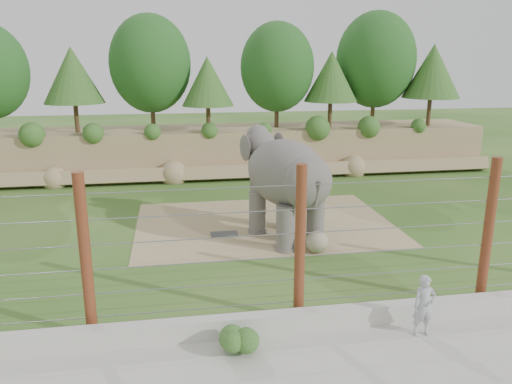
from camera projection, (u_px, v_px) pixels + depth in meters
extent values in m
plane|color=#275918|center=(266.00, 253.00, 16.89)|extent=(90.00, 90.00, 0.00)
cube|color=#A3855C|center=(225.00, 149.00, 28.95)|extent=(30.00, 4.00, 2.50)
cube|color=#A3855C|center=(230.00, 173.00, 26.99)|extent=(30.00, 1.37, 1.07)
cylinder|color=#3F2B19|center=(77.00, 118.00, 26.67)|extent=(0.24, 0.24, 1.58)
sphere|color=#164C19|center=(73.00, 77.00, 26.12)|extent=(3.60, 3.60, 3.60)
cylinder|color=#3F2B19|center=(153.00, 112.00, 27.74)|extent=(0.24, 0.24, 1.92)
sphere|color=#164C19|center=(150.00, 64.00, 27.06)|extent=(4.40, 4.40, 4.40)
cylinder|color=#3F2B19|center=(208.00, 118.00, 27.14)|extent=(0.24, 0.24, 1.40)
sphere|color=#164C19|center=(208.00, 83.00, 26.65)|extent=(3.20, 3.20, 3.20)
cylinder|color=#3F2B19|center=(277.00, 111.00, 28.67)|extent=(0.24, 0.24, 1.82)
sphere|color=#164C19|center=(277.00, 67.00, 28.03)|extent=(4.16, 4.16, 4.16)
cylinder|color=#3F2B19|center=(330.00, 114.00, 28.62)|extent=(0.24, 0.24, 1.50)
sphere|color=#164C19|center=(331.00, 78.00, 28.09)|extent=(3.44, 3.44, 3.44)
cylinder|color=#3F2B19|center=(373.00, 107.00, 29.98)|extent=(0.24, 0.24, 2.03)
sphere|color=#164C19|center=(376.00, 60.00, 29.26)|extent=(4.64, 4.64, 4.64)
cylinder|color=#3F2B19|center=(429.00, 112.00, 29.36)|extent=(0.24, 0.24, 1.64)
sphere|color=#164C19|center=(432.00, 73.00, 28.78)|extent=(3.76, 3.76, 3.76)
cube|color=tan|center=(264.00, 224.00, 19.83)|extent=(10.00, 7.00, 0.02)
cube|color=#262628|center=(224.00, 234.00, 18.58)|extent=(1.00, 0.60, 0.03)
sphere|color=gray|center=(317.00, 242.00, 16.77)|extent=(0.76, 0.76, 0.76)
cube|color=beige|center=(303.00, 320.00, 12.06)|extent=(26.00, 0.35, 0.50)
cube|color=beige|center=(328.00, 379.00, 10.22)|extent=(26.00, 4.00, 0.01)
cylinder|color=#592013|center=(86.00, 258.00, 11.29)|extent=(0.26, 0.26, 4.00)
cylinder|color=#592013|center=(300.00, 245.00, 12.08)|extent=(0.26, 0.26, 4.00)
cylinder|color=#592013|center=(488.00, 233.00, 12.88)|extent=(0.26, 0.26, 4.00)
cylinder|color=gray|center=(299.00, 301.00, 12.47)|extent=(20.00, 0.02, 0.02)
cylinder|color=gray|center=(299.00, 279.00, 12.32)|extent=(20.00, 0.02, 0.02)
cylinder|color=gray|center=(300.00, 256.00, 12.16)|extent=(20.00, 0.02, 0.02)
cylinder|color=gray|center=(300.00, 233.00, 12.01)|extent=(20.00, 0.02, 0.02)
cylinder|color=gray|center=(301.00, 209.00, 11.85)|extent=(20.00, 0.02, 0.02)
cylinder|color=gray|center=(301.00, 185.00, 11.69)|extent=(20.00, 0.02, 0.02)
sphere|color=#29521F|center=(241.00, 342.00, 11.03)|extent=(0.60, 0.60, 0.60)
imported|color=silver|center=(424.00, 306.00, 11.68)|extent=(0.56, 0.38, 1.50)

